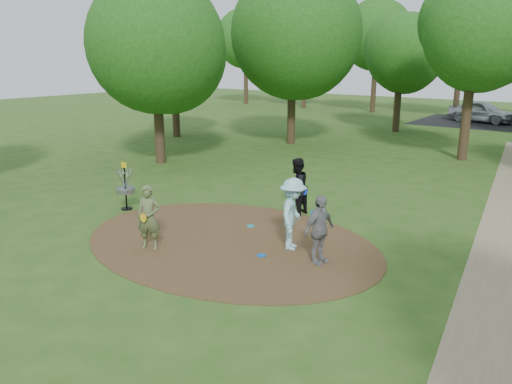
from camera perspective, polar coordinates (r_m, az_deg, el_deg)
The scene contains 11 objects.
ground at distance 13.31m, azimuth -3.08°, elevation -5.67°, with size 100.00×100.00×0.00m, color #2D5119.
dirt_clearing at distance 13.31m, azimuth -3.08°, elevation -5.63°, with size 8.40×8.40×0.02m, color #47301C.
player_observer_with_disc at distance 12.85m, azimuth -12.16°, elevation -2.86°, with size 0.72×0.64×1.66m.
player_throwing_with_disc at distance 12.56m, azimuth 4.23°, elevation -2.52°, with size 1.31×1.36×1.85m.
player_walking_with_disc at distance 15.30m, azimuth 4.66°, elevation 0.60°, with size 0.74×0.88×1.78m.
player_waiting_with_disc at distance 11.75m, azimuth 7.23°, elevation -4.33°, with size 0.58×1.04×1.67m.
disc_ground_cyan at distance 14.37m, azimuth -0.62°, elevation -3.92°, with size 0.22×0.22×0.02m, color #179CBC.
disc_ground_blue at distance 12.33m, azimuth 0.62°, elevation -7.25°, with size 0.22×0.22×0.02m, color blue.
car_left at distance 41.04m, azimuth 24.38°, elevation 8.39°, with size 1.90×4.71×1.61m, color #B5B9BD.
disc_golf_basket at distance 16.35m, azimuth -14.73°, elevation 1.03°, with size 0.63×0.63×1.54m.
tree_ring at distance 20.76m, azimuth 17.74°, elevation 15.84°, with size 37.32×45.14×9.14m.
Camera 1 is at (7.94, -9.57, 4.75)m, focal length 35.00 mm.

